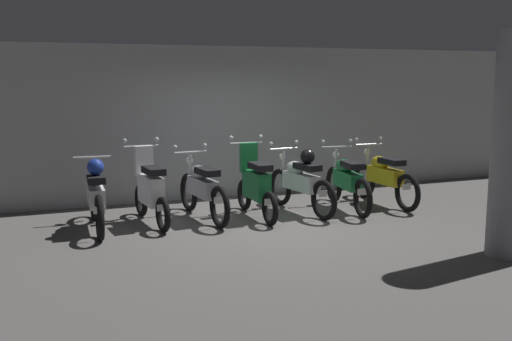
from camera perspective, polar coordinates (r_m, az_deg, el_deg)
The scene contains 9 objects.
ground_plane at distance 9.04m, azimuth 1.53°, elevation -5.39°, with size 80.00×80.00×0.00m, color #565451.
back_wall at distance 11.21m, azimuth -3.66°, elevation 4.64°, with size 16.00×0.30×2.80m, color #9EA0A3.
motorbike_slot_0 at distance 9.08m, azimuth -15.12°, elevation -2.25°, with size 0.56×1.95×1.08m.
motorbike_slot_1 at distance 9.27m, azimuth -10.11°, elevation -1.83°, with size 0.59×1.68×1.29m.
motorbike_slot_2 at distance 9.46m, azimuth -5.16°, elevation -1.73°, with size 0.59×1.95×1.15m.
motorbike_slot_3 at distance 9.54m, azimuth -0.05°, elevation -1.38°, with size 0.59×1.68×1.29m.
motorbike_slot_4 at distance 9.91m, azimuth 4.30°, elevation -1.02°, with size 0.59×1.94×1.15m.
motorbike_slot_5 at distance 10.23m, azimuth 8.72°, elevation -0.99°, with size 0.58×1.94×1.15m.
motorbike_slot_6 at distance 10.76m, azimuth 12.17°, elevation -0.59°, with size 0.59×1.95×1.15m.
Camera 1 is at (-3.46, -8.05, 2.24)m, focal length 41.72 mm.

